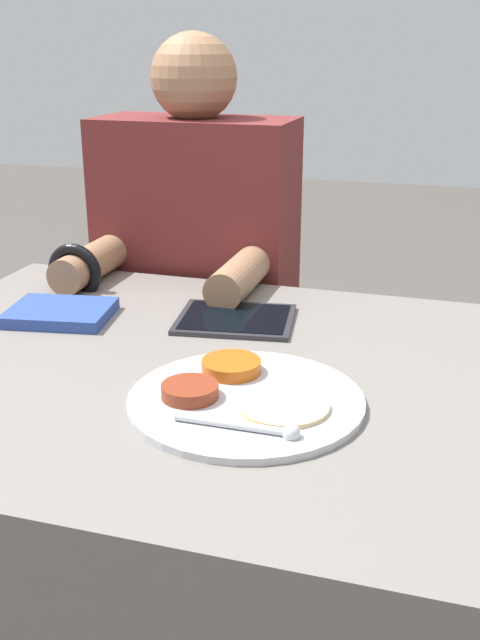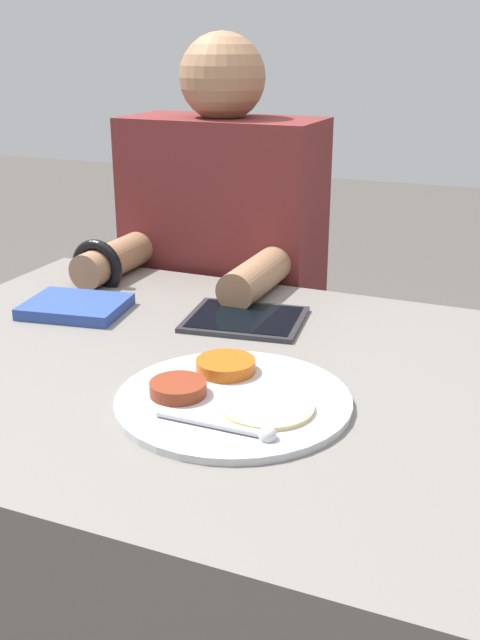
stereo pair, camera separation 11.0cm
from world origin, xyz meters
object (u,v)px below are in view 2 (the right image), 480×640
object	(u,v)px
thali_tray	(230,397)
person_diner	(223,342)
red_notebook	(76,307)
tablet_device	(245,319)

from	to	relation	value
thali_tray	person_diner	world-z (taller)	person_diner
red_notebook	person_diner	xyz separation A→B (m)	(0.10, 0.40, -0.20)
person_diner	red_notebook	bearing A→B (deg)	-104.08
red_notebook	tablet_device	size ratio (longest dim) A/B	0.88
red_notebook	person_diner	world-z (taller)	person_diner
thali_tray	tablet_device	bearing A→B (deg)	108.92
thali_tray	tablet_device	distance (m)	0.30
red_notebook	tablet_device	distance (m)	0.30
thali_tray	tablet_device	size ratio (longest dim) A/B	1.45
person_diner	tablet_device	bearing A→B (deg)	-60.14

